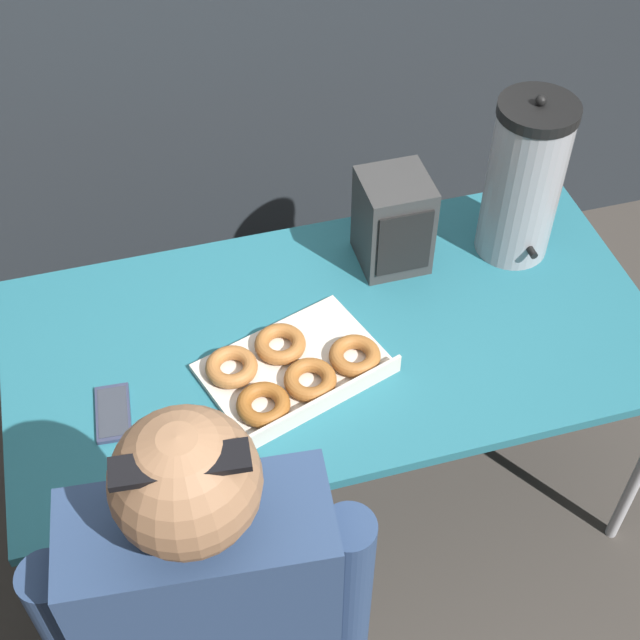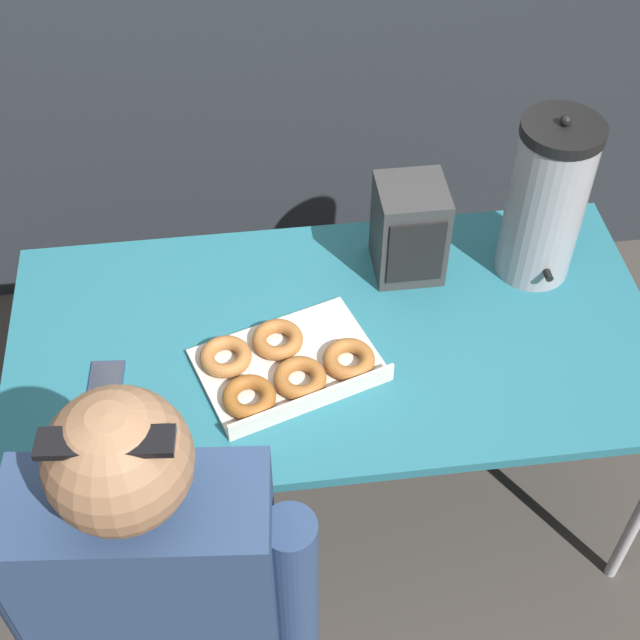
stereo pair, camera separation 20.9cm
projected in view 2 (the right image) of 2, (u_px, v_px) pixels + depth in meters
The scene contains 7 objects.
ground_plane at pixel (332, 491), 2.66m from camera, with size 12.00×12.00×0.00m, color #3D3833.
folding_table at pixel (335, 346), 2.17m from camera, with size 1.57×0.80×0.71m.
donut_box at pixel (285, 366), 2.05m from camera, with size 0.47×0.39×0.05m.
coffee_urn at pixel (546, 201), 2.14m from camera, with size 0.19×0.22×0.46m.
cell_phone at pixel (105, 388), 2.03m from camera, with size 0.09×0.16×0.01m.
space_heater at pixel (409, 230), 2.21m from camera, with size 0.17×0.17×0.26m.
person_seated at pixel (167, 623), 1.74m from camera, with size 0.59×0.27×1.31m.
Camera 2 is at (-0.21, -1.41, 2.31)m, focal length 50.00 mm.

